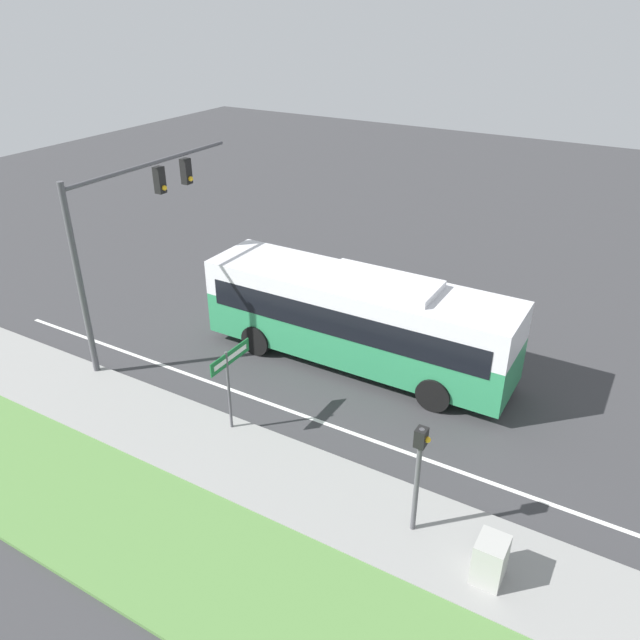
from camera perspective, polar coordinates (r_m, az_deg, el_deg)
The scene contains 9 objects.
ground_plane at distance 20.57m, azimuth 10.63°, elevation -5.81°, with size 80.00×80.00×0.00m, color #38383A.
sidewalk at distance 16.02m, azimuth 2.41°, elevation -16.44°, with size 2.80×80.00×0.12m.
grass_verge at distance 14.21m, azimuth -4.30°, elevation -24.25°, with size 3.60×80.00×0.10m.
lane_divider_near at distance 17.83m, azimuth 6.43°, elevation -11.43°, with size 0.14×30.00×0.01m.
bus at distance 20.47m, azimuth 3.42°, elevation 0.44°, with size 2.71×10.49×3.32m.
signal_gantry at distance 21.47m, azimuth -17.12°, elevation 8.81°, with size 7.41×0.41×6.45m.
pedestrian_signal at distance 14.21m, azimuth 9.02°, elevation -12.88°, with size 0.28×0.34×3.00m.
street_sign at distance 17.45m, azimuth -8.26°, elevation -4.79°, with size 1.68×0.08×2.62m.
utility_cabinet at distance 14.50m, azimuth 15.29°, elevation -20.40°, with size 0.73×0.63×1.07m.
Camera 1 is at (-16.41, -5.22, 11.25)m, focal length 35.00 mm.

